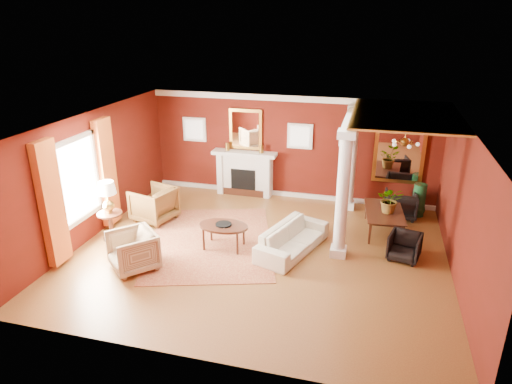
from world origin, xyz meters
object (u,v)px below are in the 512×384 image
(armchair_leopard, at_px, (154,202))
(dining_table, at_px, (385,215))
(side_table, at_px, (108,201))
(coffee_table, at_px, (224,227))
(armchair_stripe, at_px, (133,249))
(sofa, at_px, (293,235))

(armchair_leopard, height_order, dining_table, armchair_leopard)
(armchair_leopard, relative_size, side_table, 0.68)
(coffee_table, distance_m, side_table, 2.72)
(armchair_stripe, relative_size, dining_table, 0.57)
(sofa, xyz_separation_m, armchair_leopard, (-3.71, 0.72, 0.08))
(armchair_leopard, bearing_deg, dining_table, 113.66)
(dining_table, bearing_deg, armchair_leopard, 92.77)
(armchair_stripe, xyz_separation_m, dining_table, (4.99, 3.09, -0.01))
(armchair_leopard, xyz_separation_m, armchair_stripe, (0.68, -2.30, -0.03))
(armchair_leopard, bearing_deg, coffee_table, 81.91)
(armchair_leopard, relative_size, dining_table, 0.62)
(coffee_table, height_order, side_table, side_table)
(armchair_leopard, xyz_separation_m, dining_table, (5.67, 0.79, -0.05))
(side_table, bearing_deg, armchair_leopard, 68.31)
(sofa, xyz_separation_m, side_table, (-4.19, -0.51, 0.55))
(armchair_stripe, height_order, coffee_table, armchair_stripe)
(sofa, xyz_separation_m, dining_table, (1.96, 1.51, 0.04))
(sofa, distance_m, armchair_stripe, 3.41)
(armchair_stripe, distance_m, side_table, 1.66)
(sofa, bearing_deg, side_table, 115.64)
(side_table, bearing_deg, armchair_stripe, -42.58)
(sofa, height_order, side_table, side_table)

